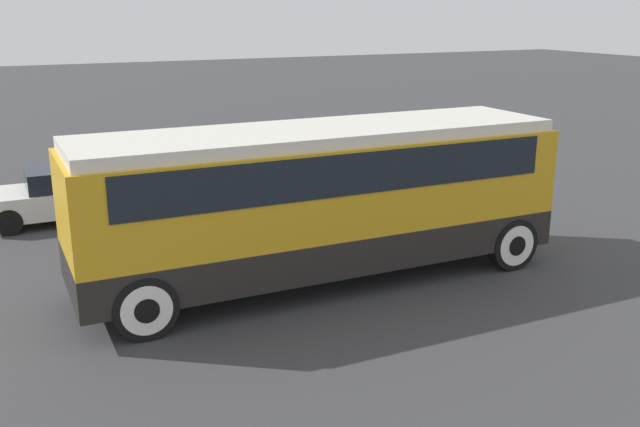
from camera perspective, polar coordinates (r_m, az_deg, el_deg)
name	(u,v)px	position (r m, az deg, el deg)	size (l,w,h in m)	color
ground_plane	(320,280)	(14.16, 0.00, -5.32)	(120.00, 120.00, 0.00)	#38383A
tour_bus	(324,190)	(13.64, 0.36, 1.92)	(9.40, 2.58, 3.04)	black
parked_car_near	(402,170)	(20.71, 6.54, 3.48)	(4.58, 1.90, 1.32)	#7A6B5B
parked_car_mid	(86,191)	(19.09, -18.25, 1.68)	(4.76, 1.80, 1.35)	silver
parked_car_far	(141,165)	(21.86, -14.15, 3.81)	(4.79, 1.86, 1.37)	#BCBCC1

